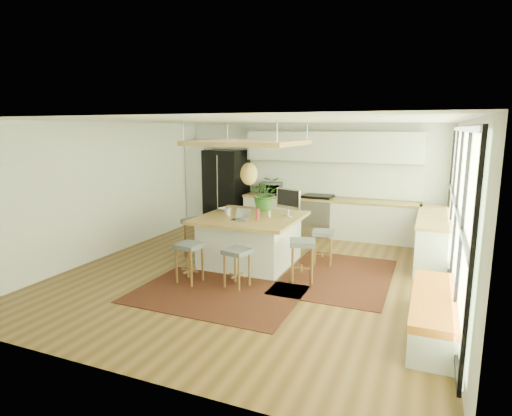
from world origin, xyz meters
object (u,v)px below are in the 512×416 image
at_px(laptop, 240,214).
at_px(island_plant, 265,197).
at_px(fridge, 226,192).
at_px(stool_near_right, 237,266).
at_px(stool_right_front, 302,261).
at_px(stool_near_left, 190,262).
at_px(stool_right_back, 323,247).
at_px(stool_left_side, 198,240).
at_px(island, 250,240).
at_px(monitor, 288,202).
at_px(microwave, 271,187).

xyz_separation_m(laptop, island_plant, (0.06, 1.08, 0.15)).
bearing_deg(fridge, stool_near_right, -54.92).
bearing_deg(stool_right_front, stool_near_right, -142.23).
relative_size(stool_near_left, stool_near_right, 1.06).
distance_m(stool_right_back, stool_left_side, 2.50).
distance_m(island, island_plant, 0.99).
relative_size(stool_right_front, monitor, 1.25).
xyz_separation_m(fridge, stool_near_right, (2.14, -3.89, -0.57)).
relative_size(stool_right_front, stool_left_side, 0.90).
xyz_separation_m(stool_right_back, laptop, (-1.34, -0.86, 0.70)).
distance_m(stool_right_front, monitor, 1.33).
bearing_deg(monitor, microwave, 139.81).
bearing_deg(stool_right_front, stool_left_side, 168.14).
distance_m(laptop, microwave, 3.12).
relative_size(stool_near_right, laptop, 2.01).
bearing_deg(stool_left_side, fridge, 104.52).
relative_size(island, stool_right_back, 2.75).
bearing_deg(stool_near_left, stool_right_back, 44.41).
relative_size(stool_right_back, laptop, 2.09).
xyz_separation_m(stool_left_side, microwave, (0.55, 2.72, 0.76)).
xyz_separation_m(fridge, stool_right_back, (3.15, -2.20, -0.57)).
height_order(fridge, monitor, fridge).
bearing_deg(island_plant, stool_near_left, -105.43).
xyz_separation_m(fridge, microwave, (1.25, 0.01, 0.19)).
bearing_deg(fridge, microwave, 6.91).
relative_size(monitor, microwave, 1.02).
height_order(fridge, island_plant, fridge).
relative_size(fridge, stool_near_left, 2.94).
relative_size(island, stool_near_left, 2.69).
relative_size(fridge, microwave, 3.62).
bearing_deg(stool_right_back, fridge, 145.03).
xyz_separation_m(stool_right_back, stool_left_side, (-2.45, -0.50, 0.00)).
distance_m(fridge, stool_near_right, 4.47).
height_order(stool_left_side, island_plant, island_plant).
bearing_deg(laptop, stool_right_back, 41.81).
bearing_deg(stool_near_left, monitor, 55.22).
xyz_separation_m(island, stool_right_back, (1.32, 0.43, -0.11)).
xyz_separation_m(fridge, stool_left_side, (0.70, -2.70, -0.57)).
relative_size(stool_near_right, monitor, 1.13).
height_order(island, island_plant, island_plant).
bearing_deg(stool_left_side, laptop, -17.89).
height_order(stool_near_right, microwave, microwave).
height_order(stool_near_right, island_plant, island_plant).
distance_m(stool_near_left, monitor, 2.22).
distance_m(stool_near_left, stool_right_back, 2.58).
bearing_deg(stool_right_back, stool_left_side, -168.51).
relative_size(laptop, island_plant, 0.46).
bearing_deg(island_plant, stool_left_side, -148.20).
relative_size(stool_right_back, microwave, 1.20).
xyz_separation_m(fridge, island_plant, (1.87, -1.98, 0.28)).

